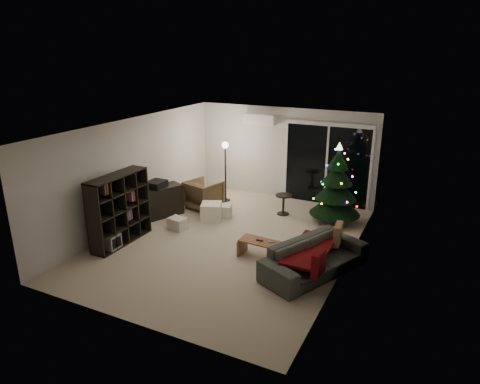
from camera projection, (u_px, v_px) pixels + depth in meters
The scene contains 18 objects.
room at pixel (276, 181), 10.06m from camera, with size 6.50×7.51×2.60m.
bookshelf at pixel (113, 208), 9.09m from camera, with size 0.39×1.52×1.52m, color black, non-canonical shape.
media_cabinet at pixel (158, 202), 10.53m from camera, with size 0.46×1.22×0.76m, color black.
stereo at pixel (156, 184), 10.38m from camera, with size 0.39×0.46×0.16m, color black.
armchair at pixel (204, 194), 11.12m from camera, with size 0.79×0.82×0.74m, color brown.
ottoman at pixel (211, 212), 10.38m from camera, with size 0.47×0.47×0.43m, color white.
cardboard_box_a at pixel (178, 224), 9.86m from camera, with size 0.39×0.30×0.28m, color white.
cardboard_box_b at pixel (223, 211), 10.61m from camera, with size 0.43×0.32×0.30m, color white.
side_table at pixel (283, 205), 10.73m from camera, with size 0.41×0.41×0.52m, color black.
floor_lamp at pixel (225, 173), 11.52m from camera, with size 0.25×0.25×1.58m, color black.
sofa at pixel (315, 257), 7.90m from camera, with size 2.16×0.84×0.63m, color #41423F.
sofa_throw at pixel (310, 249), 7.90m from camera, with size 0.67×1.55×0.05m, color maroon.
cushion_a at pixel (338, 234), 8.27m from camera, with size 0.12×0.41×0.41m, color brown.
cushion_b at pixel (319, 263), 7.16m from camera, with size 0.12×0.41×0.41m, color maroon.
coffee_table at pixel (266, 250), 8.47m from camera, with size 1.13×0.40×0.36m, color brown, non-canonical shape.
remote_a at pixel (260, 240), 8.48m from camera, with size 0.14×0.04×0.02m, color black.
remote_b at pixel (272, 242), 8.41m from camera, with size 0.13×0.04×0.02m, color slate.
christmas_tree at pixel (337, 183), 10.01m from camera, with size 1.21×1.21×1.95m, color black.
Camera 1 is at (3.94, -7.51, 4.00)m, focal length 32.00 mm.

